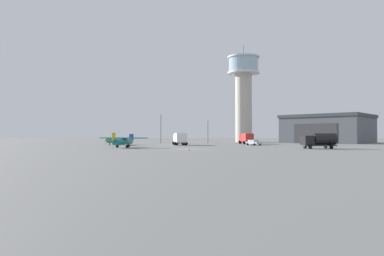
{
  "coord_description": "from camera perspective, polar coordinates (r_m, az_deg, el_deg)",
  "views": [
    {
      "loc": [
        -0.11,
        -62.6,
        2.62
      ],
      "look_at": [
        1.04,
        24.07,
        4.33
      ],
      "focal_mm": 32.22,
      "sensor_mm": 36.0,
      "label": 1
    }
  ],
  "objects": [
    {
      "name": "truck_box_white",
      "position": [
        86.91,
        -1.99,
        -1.72
      ],
      "size": [
        4.02,
        6.59,
        3.07
      ],
      "rotation": [
        0.0,
        0.0,
        1.75
      ],
      "color": "#38383D",
      "rests_on": "ground_plane"
    },
    {
      "name": "truck_fuel_tanker_black",
      "position": [
        69.02,
        20.36,
        -1.86
      ],
      "size": [
        6.57,
        3.62,
        3.02
      ],
      "rotation": [
        0.0,
        0.0,
        3.25
      ],
      "color": "#38383D",
      "rests_on": "ground_plane"
    },
    {
      "name": "truck_box_red",
      "position": [
        98.68,
        8.96,
        -1.66
      ],
      "size": [
        3.61,
        7.29,
        2.98
      ],
      "rotation": [
        0.0,
        0.0,
        1.69
      ],
      "color": "#38383D",
      "rests_on": "ground_plane"
    },
    {
      "name": "control_tower",
      "position": [
        123.69,
        8.53,
        6.46
      ],
      "size": [
        11.22,
        11.22,
        34.28
      ],
      "color": "#B2AD9E",
      "rests_on": "ground_plane"
    },
    {
      "name": "airplane_teal",
      "position": [
        70.88,
        -11.44,
        -2.09
      ],
      "size": [
        10.1,
        7.96,
        3.02
      ],
      "rotation": [
        0.0,
        0.0,
        1.23
      ],
      "color": "teal",
      "rests_on": "ground_plane"
    },
    {
      "name": "traffic_cone_near_left",
      "position": [
        57.01,
        -0.52,
        -3.49
      ],
      "size": [
        0.36,
        0.36,
        0.56
      ],
      "color": "black",
      "rests_on": "ground_plane"
    },
    {
      "name": "car_silver",
      "position": [
        86.97,
        10.18,
        -2.35
      ],
      "size": [
        3.66,
        4.4,
        1.37
      ],
      "rotation": [
        0.0,
        0.0,
        5.25
      ],
      "color": "#B7BABF",
      "rests_on": "ground_plane"
    },
    {
      "name": "airplane_green",
      "position": [
        90.24,
        -11.97,
        -1.93
      ],
      "size": [
        7.56,
        9.61,
        2.84
      ],
      "rotation": [
        0.0,
        0.0,
        3.17
      ],
      "color": "#287A42",
      "rests_on": "ground_plane"
    },
    {
      "name": "hangar",
      "position": [
        120.35,
        21.55,
        -0.14
      ],
      "size": [
        32.56,
        32.4,
        9.02
      ],
      "rotation": [
        0.0,
        0.0,
        -2.32
      ],
      "color": "#4C5159",
      "rests_on": "ground_plane"
    },
    {
      "name": "ground_plane",
      "position": [
        62.66,
        -0.66,
        -3.53
      ],
      "size": [
        400.0,
        400.0,
        0.0
      ],
      "primitive_type": "plane",
      "color": "slate"
    },
    {
      "name": "light_post_west",
      "position": [
        108.36,
        -5.17,
        0.43
      ],
      "size": [
        0.44,
        0.44,
        9.45
      ],
      "color": "#38383D",
      "rests_on": "ground_plane"
    },
    {
      "name": "light_post_east",
      "position": [
        116.87,
        2.65,
        -0.13
      ],
      "size": [
        0.44,
        0.44,
        7.72
      ],
      "color": "#38383D",
      "rests_on": "ground_plane"
    }
  ]
}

